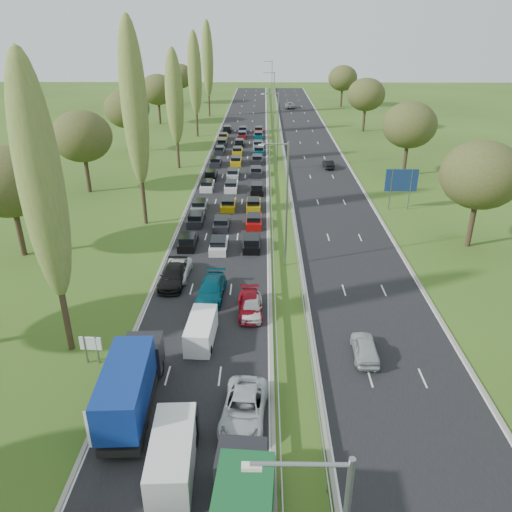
{
  "coord_description": "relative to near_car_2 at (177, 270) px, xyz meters",
  "views": [
    {
      "loc": [
        2.34,
        -0.72,
        21.38
      ],
      "look_at": [
        1.67,
        41.83,
        1.5
      ],
      "focal_mm": 35.0,
      "sensor_mm": 36.0,
      "label": 1
    }
  ],
  "objects": [
    {
      "name": "far_car_0",
      "position": [
        15.19,
        -11.91,
        0.02
      ],
      "size": [
        1.83,
        4.23,
        1.42
      ],
      "primitive_type": "imported",
      "rotation": [
        0.0,
        0.0,
        3.1
      ],
      "color": "#A3AAAC",
      "rests_on": "far_carriageway"
    },
    {
      "name": "near_car_12",
      "position": [
        7.08,
        -6.39,
        0.03
      ],
      "size": [
        1.7,
        4.21,
        1.43
      ],
      "primitive_type": "imported",
      "rotation": [
        0.0,
        0.0,
        -0.0
      ],
      "color": "white",
      "rests_on": "near_carriageway"
    },
    {
      "name": "central_reservation",
      "position": [
        10.14,
        42.22,
        -0.16
      ],
      "size": [
        2.36,
        215.0,
        0.32
      ],
      "color": "gray",
      "rests_on": "ground"
    },
    {
      "name": "ground",
      "position": [
        10.14,
        39.72,
        -0.71
      ],
      "size": [
        260.0,
        260.0,
        0.0
      ],
      "primitive_type": "plane",
      "color": "#2F4C17",
      "rests_on": "ground"
    },
    {
      "name": "far_carriageway",
      "position": [
        16.89,
        42.22,
        -0.71
      ],
      "size": [
        10.5,
        215.0,
        0.04
      ],
      "primitive_type": "cube",
      "color": "black",
      "rests_on": "ground"
    },
    {
      "name": "blue_lorry",
      "position": [
        0.14,
        -17.45,
        1.22
      ],
      "size": [
        2.43,
        8.76,
        3.7
      ],
      "rotation": [
        0.0,
        0.0,
        0.05
      ],
      "color": "black",
      "rests_on": "near_carriageway"
    },
    {
      "name": "lamp_columns",
      "position": [
        10.14,
        37.72,
        5.29
      ],
      "size": [
        0.18,
        140.18,
        12.0
      ],
      "color": "gray",
      "rests_on": "ground"
    },
    {
      "name": "info_sign",
      "position": [
        -3.76,
        -12.93,
        0.66
      ],
      "size": [
        1.5,
        0.18,
        2.1
      ],
      "color": "gray",
      "rests_on": "ground"
    },
    {
      "name": "direction_sign",
      "position": [
        25.04,
        19.04,
        2.86
      ],
      "size": [
        4.0,
        0.16,
        5.2
      ],
      "color": "gray",
      "rests_on": "ground"
    },
    {
      "name": "near_carriageway",
      "position": [
        3.39,
        42.22,
        -0.71
      ],
      "size": [
        10.5,
        215.0,
        0.04
      ],
      "primitive_type": "cube",
      "color": "black",
      "rests_on": "ground"
    },
    {
      "name": "poplar_row",
      "position": [
        -5.86,
        27.89,
        11.68
      ],
      "size": [
        2.8,
        127.8,
        22.44
      ],
      "color": "#2D2116",
      "rests_on": "ground"
    },
    {
      "name": "woodland_right",
      "position": [
        29.64,
        26.39,
        6.97
      ],
      "size": [
        8.0,
        153.0,
        11.1
      ],
      "color": "#2D2116",
      "rests_on": "ground"
    },
    {
      "name": "traffic_queue_fill",
      "position": [
        3.41,
        37.15,
        -0.27
      ],
      "size": [
        9.04,
        66.23,
        0.8
      ],
      "color": "black",
      "rests_on": "ground"
    },
    {
      "name": "near_car_9",
      "position": [
        6.73,
        -24.07,
        0.09
      ],
      "size": [
        1.69,
        4.75,
        1.56
      ],
      "primitive_type": "imported",
      "rotation": [
        0.0,
        0.0,
        0.01
      ],
      "color": "black",
      "rests_on": "near_carriageway"
    },
    {
      "name": "near_car_2",
      "position": [
        0.0,
        0.0,
        0.0
      ],
      "size": [
        2.45,
        5.03,
        1.38
      ],
      "primitive_type": "imported",
      "rotation": [
        0.0,
        0.0,
        -0.03
      ],
      "color": "silver",
      "rests_on": "near_carriageway"
    },
    {
      "name": "far_car_2",
      "position": [
        15.13,
        102.29,
        0.12
      ],
      "size": [
        2.7,
        5.81,
        1.61
      ],
      "primitive_type": "imported",
      "rotation": [
        0.0,
        0.0,
        3.14
      ],
      "color": "gray",
      "rests_on": "far_carriageway"
    },
    {
      "name": "near_car_7",
      "position": [
        3.59,
        -3.65,
        0.08
      ],
      "size": [
        2.44,
        5.42,
        1.54
      ],
      "primitive_type": "imported",
      "rotation": [
        0.0,
        0.0,
        -0.05
      ],
      "color": "#054152",
      "rests_on": "near_carriageway"
    },
    {
      "name": "near_car_3",
      "position": [
        -0.12,
        -1.26,
        0.09
      ],
      "size": [
        2.3,
        5.39,
        1.55
      ],
      "primitive_type": "imported",
      "rotation": [
        0.0,
        0.0,
        -0.02
      ],
      "color": "black",
      "rests_on": "near_carriageway"
    },
    {
      "name": "near_car_11",
      "position": [
        6.94,
        -6.16,
        -0.01
      ],
      "size": [
        2.14,
        4.79,
        1.37
      ],
      "primitive_type": "imported",
      "rotation": [
        0.0,
        0.0,
        0.05
      ],
      "color": "#9E0919",
      "rests_on": "near_carriageway"
    },
    {
      "name": "white_van_front",
      "position": [
        3.36,
        -21.82,
        0.43
      ],
      "size": [
        2.16,
        5.51,
        2.22
      ],
      "rotation": [
        0.0,
        0.0,
        0.05
      ],
      "color": "silver",
      "rests_on": "near_carriageway"
    },
    {
      "name": "white_van_rear",
      "position": [
        3.47,
        -10.06,
        0.26
      ],
      "size": [
        1.84,
        4.69,
        1.89
      ],
      "rotation": [
        0.0,
        0.0,
        -0.05
      ],
      "color": "white",
      "rests_on": "near_carriageway"
    },
    {
      "name": "near_car_10",
      "position": [
        6.9,
        -18.2,
        0.08
      ],
      "size": [
        3.01,
        5.72,
        1.54
      ],
      "primitive_type": "imported",
      "rotation": [
        0.0,
        0.0,
        -0.09
      ],
      "color": "#B4BABF",
      "rests_on": "near_carriageway"
    },
    {
      "name": "woodland_left",
      "position": [
        -16.36,
        22.34,
        6.97
      ],
      "size": [
        8.0,
        166.0,
        11.1
      ],
      "color": "#2D2116",
      "rests_on": "ground"
    },
    {
      "name": "far_car_1",
      "position": [
        18.49,
        38.86,
        -0.03
      ],
      "size": [
        1.6,
        4.04,
        1.31
      ],
      "primitive_type": "imported",
      "rotation": [
        0.0,
        0.0,
        3.2
      ],
      "color": "black",
      "rests_on": "far_carriageway"
    }
  ]
}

